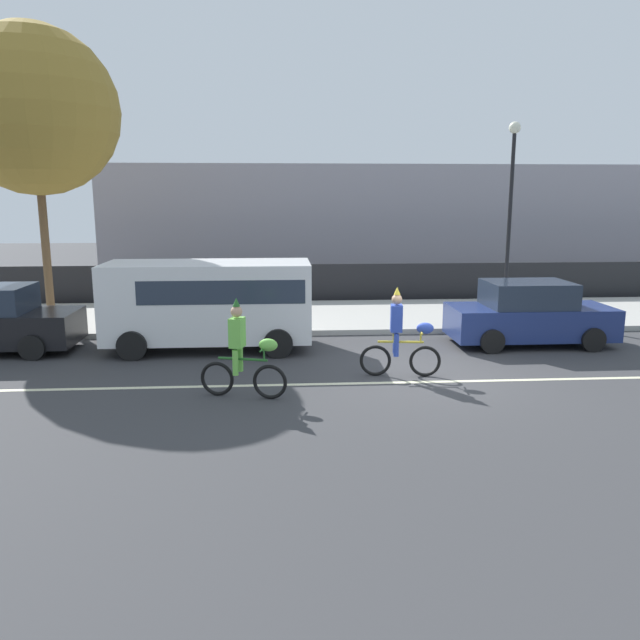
{
  "coord_description": "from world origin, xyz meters",
  "views": [
    {
      "loc": [
        -3.18,
        -12.69,
        3.77
      ],
      "look_at": [
        -2.22,
        1.2,
        1.0
      ],
      "focal_mm": 35.0,
      "sensor_mm": 36.0,
      "label": 1
    }
  ],
  "objects_px": {
    "parade_cyclist_lime": "(243,354)",
    "parked_van_white": "(212,299)",
    "parked_car_navy": "(529,315)",
    "street_lamp_post": "(511,189)",
    "parade_cyclist_cobalt": "(401,338)"
  },
  "relations": [
    {
      "from": "parade_cyclist_lime",
      "to": "parked_van_white",
      "type": "bearing_deg",
      "value": 103.87
    },
    {
      "from": "parade_cyclist_cobalt",
      "to": "parade_cyclist_lime",
      "type": "bearing_deg",
      "value": -159.75
    },
    {
      "from": "parade_cyclist_lime",
      "to": "parked_car_navy",
      "type": "relative_size",
      "value": 0.47
    },
    {
      "from": "parade_cyclist_cobalt",
      "to": "parked_van_white",
      "type": "xyz_separation_m",
      "value": [
        -4.23,
        2.73,
        0.44
      ]
    },
    {
      "from": "parade_cyclist_lime",
      "to": "parked_car_navy",
      "type": "height_order",
      "value": "parade_cyclist_lime"
    },
    {
      "from": "parade_cyclist_lime",
      "to": "parked_van_white",
      "type": "height_order",
      "value": "parked_van_white"
    },
    {
      "from": "parade_cyclist_cobalt",
      "to": "parked_van_white",
      "type": "relative_size",
      "value": 0.38
    },
    {
      "from": "parade_cyclist_lime",
      "to": "parade_cyclist_cobalt",
      "type": "relative_size",
      "value": 1.0
    },
    {
      "from": "street_lamp_post",
      "to": "parked_van_white",
      "type": "bearing_deg",
      "value": -156.08
    },
    {
      "from": "parade_cyclist_lime",
      "to": "street_lamp_post",
      "type": "height_order",
      "value": "street_lamp_post"
    },
    {
      "from": "parked_car_navy",
      "to": "street_lamp_post",
      "type": "height_order",
      "value": "street_lamp_post"
    },
    {
      "from": "parade_cyclist_lime",
      "to": "parade_cyclist_cobalt",
      "type": "bearing_deg",
      "value": 20.25
    },
    {
      "from": "parked_car_navy",
      "to": "parade_cyclist_cobalt",
      "type": "bearing_deg",
      "value": -145.39
    },
    {
      "from": "parade_cyclist_cobalt",
      "to": "parked_car_navy",
      "type": "distance_m",
      "value": 4.68
    },
    {
      "from": "parade_cyclist_cobalt",
      "to": "street_lamp_post",
      "type": "xyz_separation_m",
      "value": [
        4.71,
        6.69,
        3.15
      ]
    }
  ]
}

